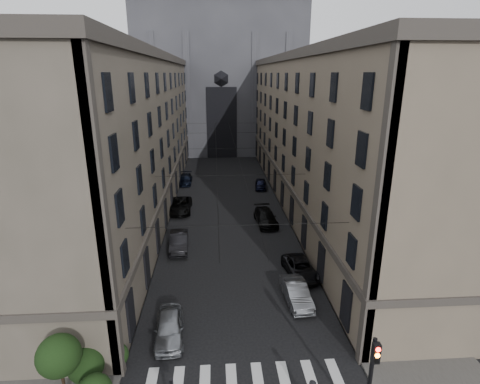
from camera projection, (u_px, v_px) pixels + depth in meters
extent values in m
cube|color=#383533|center=(148.00, 203.00, 49.61)|extent=(7.00, 80.00, 0.15)
cube|color=#383533|center=(304.00, 200.00, 50.95)|extent=(7.00, 80.00, 0.15)
cube|color=beige|center=(245.00, 384.00, 20.83)|extent=(11.00, 3.20, 0.01)
cube|color=#4A4439|center=(118.00, 136.00, 46.72)|extent=(13.00, 60.00, 18.00)
cube|color=#38332D|center=(110.00, 57.00, 43.86)|extent=(13.60, 60.60, 0.90)
cube|color=#38332D|center=(122.00, 174.00, 48.17)|extent=(13.40, 60.30, 0.50)
cube|color=brown|center=(330.00, 134.00, 48.43)|extent=(13.00, 60.00, 18.00)
cube|color=#38332D|center=(336.00, 57.00, 45.58)|extent=(13.60, 60.60, 0.90)
cube|color=#38332D|center=(328.00, 170.00, 49.89)|extent=(13.40, 60.30, 0.50)
cube|color=#2D2D33|center=(220.00, 80.00, 82.83)|extent=(34.00, 22.00, 30.00)
cube|color=#38332D|center=(219.00, 3.00, 78.13)|extent=(35.00, 23.00, 1.20)
cube|color=black|center=(222.00, 123.00, 74.75)|extent=(6.00, 0.30, 14.00)
cube|color=black|center=(376.00, 353.00, 16.73)|extent=(0.34, 0.30, 1.00)
cylinder|color=#FF0C07|center=(378.00, 350.00, 16.48)|extent=(0.22, 0.05, 0.22)
cylinder|color=orange|center=(377.00, 356.00, 16.58)|extent=(0.22, 0.05, 0.22)
cylinder|color=black|center=(377.00, 361.00, 16.67)|extent=(0.22, 0.05, 0.22)
sphere|color=black|center=(86.00, 365.00, 20.68)|extent=(2.00, 2.00, 2.00)
sphere|color=black|center=(117.00, 355.00, 21.81)|extent=(1.40, 1.40, 1.40)
cylinder|color=black|center=(63.00, 381.00, 19.34)|extent=(0.16, 0.16, 2.40)
sphere|color=black|center=(59.00, 356.00, 18.86)|extent=(2.20, 2.20, 2.20)
cylinder|color=black|center=(239.00, 225.00, 23.31)|extent=(14.00, 0.03, 0.03)
cylinder|color=black|center=(231.00, 175.00, 34.72)|extent=(14.00, 0.03, 0.03)
cylinder|color=black|center=(226.00, 148.00, 47.08)|extent=(14.00, 0.03, 0.03)
cylinder|color=black|center=(224.00, 133.00, 59.44)|extent=(14.00, 0.03, 0.03)
cylinder|color=black|center=(222.00, 123.00, 70.85)|extent=(14.00, 0.03, 0.03)
cylinder|color=black|center=(216.00, 150.00, 48.07)|extent=(0.03, 60.00, 0.03)
cylinder|color=black|center=(236.00, 150.00, 48.23)|extent=(0.03, 60.00, 0.03)
imported|color=gray|center=(169.00, 327.00, 24.30)|extent=(2.15, 4.71, 1.57)
imported|color=black|center=(179.00, 242.00, 36.59)|extent=(1.95, 4.98, 1.62)
imported|color=black|center=(180.00, 206.00, 46.57)|extent=(2.67, 5.79, 1.61)
imported|color=black|center=(185.00, 179.00, 58.42)|extent=(2.06, 5.02, 1.45)
imported|color=slate|center=(296.00, 293.00, 28.15)|extent=(1.93, 4.68, 1.51)
imported|color=black|center=(300.00, 268.00, 31.87)|extent=(2.77, 5.10, 1.36)
imported|color=black|center=(266.00, 217.00, 42.85)|extent=(2.53, 5.56, 1.58)
imported|color=black|center=(261.00, 184.00, 56.06)|extent=(2.08, 4.25, 1.40)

